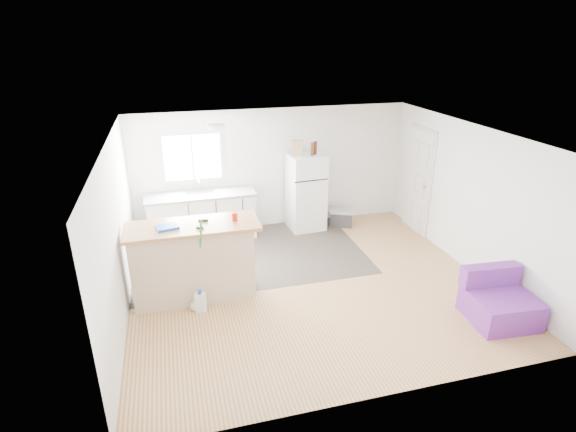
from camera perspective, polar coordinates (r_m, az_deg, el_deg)
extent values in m
cube|color=#996440|center=(7.29, 2.67, -8.62)|extent=(5.50, 5.00, 0.01)
cube|color=white|center=(6.39, 3.06, 10.19)|extent=(5.50, 5.00, 0.01)
cube|color=white|center=(9.02, -1.98, 5.99)|extent=(5.50, 0.01, 2.40)
cube|color=white|center=(4.70, 12.29, -11.04)|extent=(5.50, 0.01, 2.40)
cube|color=white|center=(6.51, -20.90, -2.19)|extent=(0.01, 5.00, 2.40)
cube|color=white|center=(7.98, 22.03, 2.10)|extent=(0.01, 5.00, 2.40)
cube|color=#352E27|center=(8.20, -4.83, -4.88)|extent=(4.05, 2.50, 0.00)
cube|color=white|center=(8.72, -12.05, 7.31)|extent=(1.18, 0.04, 0.98)
cube|color=white|center=(8.70, -12.04, 7.28)|extent=(1.05, 0.01, 0.85)
cube|color=white|center=(8.69, -12.04, 7.27)|extent=(0.03, 0.02, 0.85)
cube|color=white|center=(9.23, 16.17, 4.28)|extent=(0.05, 0.82, 2.03)
cube|color=white|center=(9.23, 16.22, 4.31)|extent=(0.03, 0.92, 2.10)
sphere|color=gold|center=(8.95, 16.93, 3.54)|extent=(0.07, 0.07, 0.07)
cylinder|color=white|center=(7.31, -9.10, 11.18)|extent=(0.30, 0.30, 0.07)
cube|color=white|center=(8.78, -10.85, -0.16)|extent=(2.01, 0.63, 0.88)
cube|color=gray|center=(8.62, -11.07, 2.67)|extent=(2.07, 0.67, 0.04)
cube|color=silver|center=(8.59, -11.06, 2.60)|extent=(0.56, 0.43, 0.06)
cube|color=tan|center=(6.85, -11.93, -5.84)|extent=(1.75, 0.63, 1.13)
cube|color=tan|center=(6.60, -12.04, -1.29)|extent=(1.92, 0.75, 0.05)
cube|color=white|center=(9.00, 2.30, 3.06)|extent=(0.73, 0.69, 1.54)
cube|color=black|center=(8.60, 2.97, 4.50)|extent=(0.68, 0.06, 0.02)
cube|color=silver|center=(8.46, 1.25, 5.64)|extent=(0.03, 0.02, 0.28)
cube|color=silver|center=(8.68, 1.21, 1.35)|extent=(0.03, 0.02, 0.54)
cube|color=#323235|center=(9.38, 6.78, -0.33)|extent=(0.53, 0.45, 0.30)
cube|color=#99999C|center=(9.31, 6.83, 0.68)|extent=(0.55, 0.48, 0.06)
cube|color=purple|center=(7.00, 25.35, -10.47)|extent=(0.91, 0.87, 0.40)
cube|color=purple|center=(7.03, 24.30, -6.85)|extent=(0.86, 0.27, 0.30)
cube|color=white|center=(6.69, -11.03, -10.70)|extent=(0.17, 0.14, 0.28)
cylinder|color=blue|center=(6.60, -11.14, -9.48)|extent=(0.06, 0.06, 0.05)
cylinder|color=green|center=(6.56, -11.11, -5.47)|extent=(0.15, 0.36, 1.37)
sphere|color=beige|center=(6.77, -11.76, -11.07)|extent=(0.16, 0.16, 0.16)
cylinder|color=red|center=(6.61, -6.77, -0.09)|extent=(0.08, 0.08, 0.12)
cube|color=blue|center=(6.54, -15.10, -1.38)|extent=(0.34, 0.28, 0.04)
cube|color=black|center=(6.67, -10.71, -0.54)|extent=(0.15, 0.07, 0.03)
cube|color=black|center=(6.44, -11.13, -1.45)|extent=(0.11, 0.07, 0.03)
cube|color=tan|center=(8.66, 1.17, 8.66)|extent=(0.22, 0.15, 0.30)
cylinder|color=#3D1C0B|center=(8.68, 3.12, 8.49)|extent=(0.09, 0.09, 0.25)
cylinder|color=#3D1C0B|center=(8.79, 3.47, 8.66)|extent=(0.09, 0.09, 0.25)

